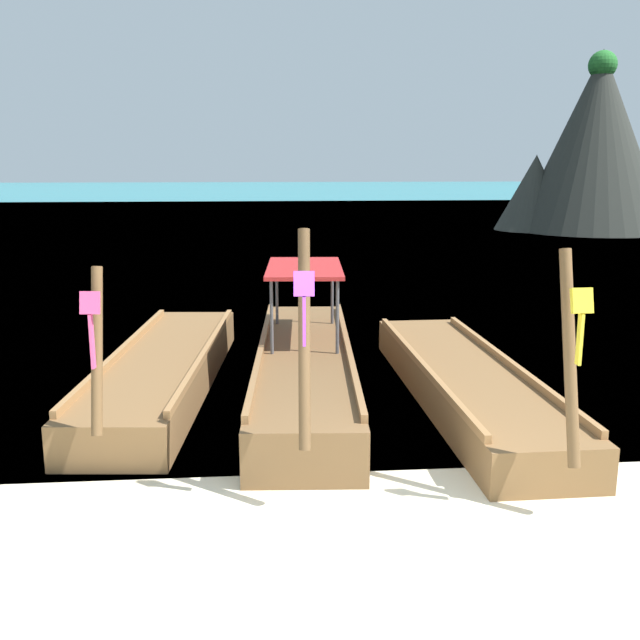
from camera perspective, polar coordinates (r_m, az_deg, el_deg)
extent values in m
plane|color=beige|center=(6.63, 3.04, -18.84)|extent=(120.00, 120.00, 0.00)
plane|color=teal|center=(67.65, -4.20, 9.44)|extent=(120.00, 120.00, 0.00)
cube|color=brown|center=(11.40, -12.16, -3.98)|extent=(1.91, 6.37, 0.56)
cube|color=#996C3F|center=(11.47, -15.41, -2.34)|extent=(0.58, 5.76, 0.10)
cube|color=#996C3F|center=(11.19, -8.98, -2.41)|extent=(0.58, 5.76, 0.10)
cylinder|color=brown|center=(8.13, -17.20, -2.35)|extent=(0.16, 0.51, 1.80)
cube|color=#F24C8C|center=(7.90, -17.70, 1.30)|extent=(0.21, 0.13, 0.25)
cube|color=#F24C8C|center=(7.97, -17.55, -1.63)|extent=(0.04, 0.08, 0.58)
cube|color=brown|center=(11.00, -1.21, -4.06)|extent=(1.81, 6.87, 0.64)
cube|color=brown|center=(10.92, -4.64, -2.20)|extent=(0.48, 6.25, 0.10)
cube|color=brown|center=(10.92, 2.21, -2.17)|extent=(0.48, 6.25, 0.10)
cylinder|color=brown|center=(7.21, -1.25, -1.47)|extent=(0.16, 0.72, 2.16)
cube|color=purple|center=(6.93, -1.27, 2.87)|extent=(0.21, 0.14, 0.25)
cube|color=purple|center=(6.98, -1.26, -0.10)|extent=(0.04, 0.08, 0.49)
cylinder|color=#4C4C51|center=(10.63, -3.84, 0.20)|extent=(0.05, 0.05, 1.11)
cylinder|color=#4C4C51|center=(10.63, 1.38, 0.22)|extent=(0.05, 0.05, 1.11)
cylinder|color=#4C4C51|center=(12.63, -3.43, 2.15)|extent=(0.05, 0.05, 1.11)
cylinder|color=#4C4C51|center=(12.63, 0.97, 2.17)|extent=(0.05, 0.05, 1.11)
cube|color=#AD2323|center=(11.52, -1.24, 4.12)|extent=(1.32, 2.31, 0.06)
cube|color=brown|center=(10.77, 11.34, -4.99)|extent=(1.47, 6.33, 0.53)
cube|color=#996C3F|center=(10.51, 8.06, -3.50)|extent=(0.18, 5.80, 0.10)
cube|color=#996C3F|center=(10.89, 14.65, -3.23)|extent=(0.18, 5.80, 0.10)
cylinder|color=brown|center=(7.48, 19.11, -2.81)|extent=(0.13, 0.67, 2.10)
cube|color=yellow|center=(7.21, 19.96, 1.44)|extent=(0.20, 0.12, 0.25)
cube|color=yellow|center=(7.27, 19.82, -1.45)|extent=(0.03, 0.08, 0.50)
cone|color=#2D302B|center=(39.34, 20.99, 12.99)|extent=(7.39, 7.39, 8.79)
cone|color=#32352F|center=(38.97, 16.58, 9.61)|extent=(3.90, 3.90, 3.79)
sphere|color=#236B28|center=(39.60, 21.42, 18.24)|extent=(1.37, 1.37, 1.37)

